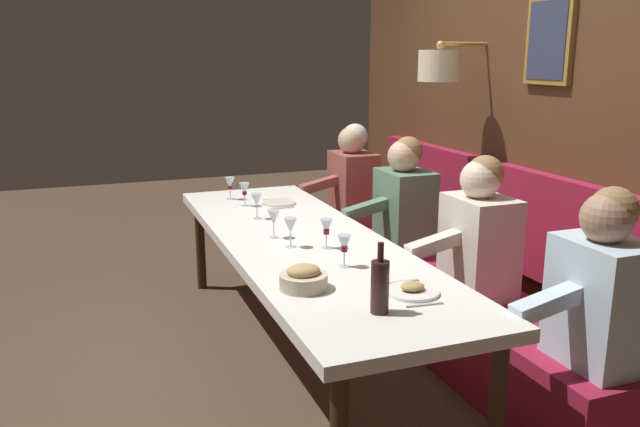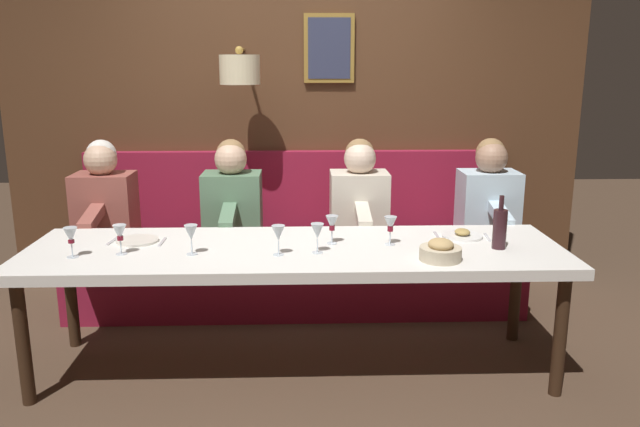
{
  "view_description": "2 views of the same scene",
  "coord_description": "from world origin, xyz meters",
  "px_view_note": "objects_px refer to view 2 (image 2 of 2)",
  "views": [
    {
      "loc": [
        -1.16,
        -3.36,
        1.77
      ],
      "look_at": [
        0.05,
        -0.14,
        0.92
      ],
      "focal_mm": 36.12,
      "sensor_mm": 36.0,
      "label": 1
    },
    {
      "loc": [
        -3.38,
        -0.03,
        1.74
      ],
      "look_at": [
        0.05,
        -0.14,
        0.92
      ],
      "focal_mm": 35.22,
      "sensor_mm": 36.0,
      "label": 2
    }
  ],
  "objects_px": {
    "wine_glass_2": "(120,234)",
    "wine_glass_6": "(191,233)",
    "diner_middle": "(232,201)",
    "wine_glass_1": "(390,225)",
    "diner_near": "(359,200)",
    "bread_bowl": "(441,251)",
    "dining_table": "(295,257)",
    "wine_glass_0": "(317,232)",
    "wine_glass_3": "(278,234)",
    "wine_glass_4": "(71,236)",
    "diner_nearest": "(488,199)",
    "wine_glass_5": "(332,224)",
    "diner_far": "(104,202)",
    "wine_bottle": "(500,228)"
  },
  "relations": [
    {
      "from": "wine_glass_4",
      "to": "wine_glass_5",
      "type": "bearing_deg",
      "value": -81.26
    },
    {
      "from": "diner_nearest",
      "to": "wine_glass_0",
      "type": "distance_m",
      "value": 1.59
    },
    {
      "from": "wine_glass_4",
      "to": "bread_bowl",
      "type": "xyz_separation_m",
      "value": [
        -0.11,
        -1.94,
        -0.07
      ]
    },
    {
      "from": "diner_near",
      "to": "bread_bowl",
      "type": "relative_size",
      "value": 3.6
    },
    {
      "from": "wine_glass_1",
      "to": "wine_bottle",
      "type": "bearing_deg",
      "value": -98.89
    },
    {
      "from": "wine_glass_2",
      "to": "wine_glass_3",
      "type": "distance_m",
      "value": 0.85
    },
    {
      "from": "diner_far",
      "to": "wine_glass_2",
      "type": "distance_m",
      "value": 1.06
    },
    {
      "from": "dining_table",
      "to": "wine_glass_2",
      "type": "distance_m",
      "value": 0.96
    },
    {
      "from": "wine_glass_6",
      "to": "wine_glass_5",
      "type": "bearing_deg",
      "value": -76.5
    },
    {
      "from": "wine_glass_1",
      "to": "wine_glass_6",
      "type": "bearing_deg",
      "value": 97.89
    },
    {
      "from": "diner_middle",
      "to": "wine_glass_2",
      "type": "distance_m",
      "value": 1.11
    },
    {
      "from": "diner_nearest",
      "to": "wine_glass_0",
      "type": "relative_size",
      "value": 4.82
    },
    {
      "from": "dining_table",
      "to": "bread_bowl",
      "type": "xyz_separation_m",
      "value": [
        -0.26,
        -0.76,
        0.11
      ]
    },
    {
      "from": "diner_near",
      "to": "diner_far",
      "type": "bearing_deg",
      "value": 90.0
    },
    {
      "from": "diner_middle",
      "to": "wine_glass_1",
      "type": "bearing_deg",
      "value": -131.08
    },
    {
      "from": "bread_bowl",
      "to": "dining_table",
      "type": "bearing_deg",
      "value": 70.87
    },
    {
      "from": "diner_far",
      "to": "wine_glass_6",
      "type": "height_order",
      "value": "diner_far"
    },
    {
      "from": "wine_glass_2",
      "to": "wine_glass_3",
      "type": "xyz_separation_m",
      "value": [
        -0.04,
        -0.85,
        0.0
      ]
    },
    {
      "from": "dining_table",
      "to": "wine_glass_0",
      "type": "height_order",
      "value": "wine_glass_0"
    },
    {
      "from": "wine_glass_6",
      "to": "bread_bowl",
      "type": "distance_m",
      "value": 1.33
    },
    {
      "from": "bread_bowl",
      "to": "diner_middle",
      "type": "bearing_deg",
      "value": 46.34
    },
    {
      "from": "wine_glass_1",
      "to": "wine_bottle",
      "type": "height_order",
      "value": "wine_bottle"
    },
    {
      "from": "wine_glass_3",
      "to": "bread_bowl",
      "type": "relative_size",
      "value": 0.75
    },
    {
      "from": "diner_middle",
      "to": "wine_glass_2",
      "type": "bearing_deg",
      "value": 153.29
    },
    {
      "from": "wine_glass_2",
      "to": "diner_near",
      "type": "bearing_deg",
      "value": -54.39
    },
    {
      "from": "diner_nearest",
      "to": "wine_glass_1",
      "type": "distance_m",
      "value": 1.18
    },
    {
      "from": "diner_near",
      "to": "wine_glass_1",
      "type": "relative_size",
      "value": 4.82
    },
    {
      "from": "wine_glass_4",
      "to": "wine_glass_0",
      "type": "bearing_deg",
      "value": -88.36
    },
    {
      "from": "dining_table",
      "to": "diner_far",
      "type": "height_order",
      "value": "diner_far"
    },
    {
      "from": "wine_glass_2",
      "to": "wine_glass_6",
      "type": "bearing_deg",
      "value": -92.42
    },
    {
      "from": "diner_near",
      "to": "wine_bottle",
      "type": "bearing_deg",
      "value": -143.88
    },
    {
      "from": "diner_middle",
      "to": "diner_far",
      "type": "relative_size",
      "value": 1.0
    },
    {
      "from": "diner_middle",
      "to": "wine_glass_2",
      "type": "relative_size",
      "value": 4.82
    },
    {
      "from": "diner_middle",
      "to": "wine_glass_1",
      "type": "xyz_separation_m",
      "value": [
        -0.85,
        -0.98,
        0.04
      ]
    },
    {
      "from": "diner_middle",
      "to": "wine_glass_0",
      "type": "relative_size",
      "value": 4.82
    },
    {
      "from": "wine_glass_2",
      "to": "wine_bottle",
      "type": "height_order",
      "value": "wine_bottle"
    },
    {
      "from": "diner_nearest",
      "to": "wine_glass_4",
      "type": "height_order",
      "value": "diner_nearest"
    },
    {
      "from": "dining_table",
      "to": "wine_glass_1",
      "type": "xyz_separation_m",
      "value": [
        0.03,
        -0.54,
        0.17
      ]
    },
    {
      "from": "dining_table",
      "to": "wine_glass_3",
      "type": "xyz_separation_m",
      "value": [
        -0.15,
        0.09,
        0.18
      ]
    },
    {
      "from": "wine_glass_4",
      "to": "dining_table",
      "type": "bearing_deg",
      "value": -82.62
    },
    {
      "from": "bread_bowl",
      "to": "diner_nearest",
      "type": "bearing_deg",
      "value": -27.31
    },
    {
      "from": "wine_glass_0",
      "to": "wine_glass_5",
      "type": "height_order",
      "value": "same"
    },
    {
      "from": "diner_nearest",
      "to": "dining_table",
      "type": "bearing_deg",
      "value": 123.06
    },
    {
      "from": "wine_glass_3",
      "to": "wine_glass_5",
      "type": "distance_m",
      "value": 0.36
    },
    {
      "from": "wine_glass_0",
      "to": "wine_glass_2",
      "type": "distance_m",
      "value": 1.06
    },
    {
      "from": "wine_glass_6",
      "to": "bread_bowl",
      "type": "height_order",
      "value": "wine_glass_6"
    },
    {
      "from": "wine_glass_1",
      "to": "wine_glass_2",
      "type": "relative_size",
      "value": 1.0
    },
    {
      "from": "diner_far",
      "to": "wine_glass_3",
      "type": "xyz_separation_m",
      "value": [
        -1.03,
        -1.23,
        0.04
      ]
    },
    {
      "from": "dining_table",
      "to": "diner_middle",
      "type": "bearing_deg",
      "value": 26.45
    },
    {
      "from": "diner_nearest",
      "to": "wine_glass_0",
      "type": "height_order",
      "value": "diner_nearest"
    }
  ]
}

